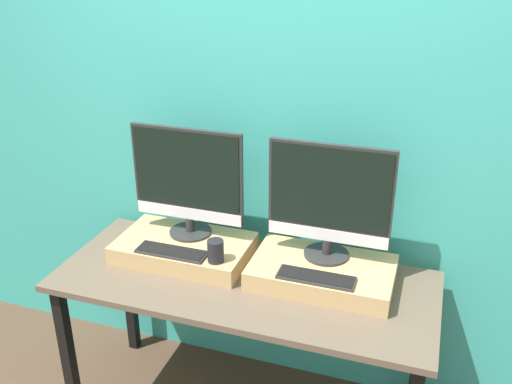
{
  "coord_description": "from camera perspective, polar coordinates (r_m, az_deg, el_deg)",
  "views": [
    {
      "loc": [
        0.73,
        -1.66,
        2.17
      ],
      "look_at": [
        0.0,
        0.51,
        1.14
      ],
      "focal_mm": 40.0,
      "sensor_mm": 36.0,
      "label": 1
    }
  ],
  "objects": [
    {
      "name": "mug",
      "position": [
        2.48,
        -4.06,
        -5.91
      ],
      "size": [
        0.07,
        0.07,
        0.1
      ],
      "color": "black",
      "rests_on": "wooden_riser_left"
    },
    {
      "name": "keyboard_right",
      "position": [
        2.38,
        6.03,
        -8.5
      ],
      "size": [
        0.32,
        0.1,
        0.01
      ],
      "color": "#2D2D2D",
      "rests_on": "wooden_riser_right"
    },
    {
      "name": "monitor_left",
      "position": [
        2.62,
        -6.85,
        1.24
      ],
      "size": [
        0.53,
        0.2,
        0.52
      ],
      "color": "#282828",
      "rests_on": "wooden_riser_left"
    },
    {
      "name": "monitor_right",
      "position": [
        2.43,
        7.37,
        -0.69
      ],
      "size": [
        0.53,
        0.2,
        0.52
      ],
      "color": "#282828",
      "rests_on": "wooden_riser_right"
    },
    {
      "name": "workbench",
      "position": [
        2.59,
        -1.21,
        -10.28
      ],
      "size": [
        1.67,
        0.68,
        0.79
      ],
      "color": "brown",
      "rests_on": "ground_plane"
    },
    {
      "name": "wooden_riser_left",
      "position": [
        2.7,
        -7.19,
        -5.61
      ],
      "size": [
        0.61,
        0.37,
        0.09
      ],
      "color": "tan",
      "rests_on": "workbench"
    },
    {
      "name": "keyboard_left",
      "position": [
        2.58,
        -8.43,
        -5.93
      ],
      "size": [
        0.32,
        0.1,
        0.01
      ],
      "color": "#2D2D2D",
      "rests_on": "wooden_riser_left"
    },
    {
      "name": "wall_back",
      "position": [
        2.66,
        1.66,
        5.24
      ],
      "size": [
        8.0,
        0.04,
        2.6
      ],
      "color": "teal",
      "rests_on": "ground_plane"
    },
    {
      "name": "wooden_riser_right",
      "position": [
        2.51,
        6.62,
        -8.0
      ],
      "size": [
        0.61,
        0.37,
        0.09
      ],
      "color": "tan",
      "rests_on": "workbench"
    }
  ]
}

